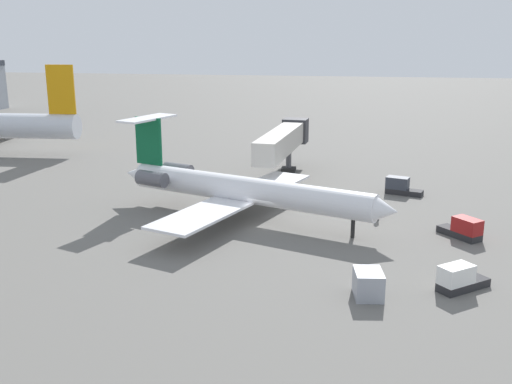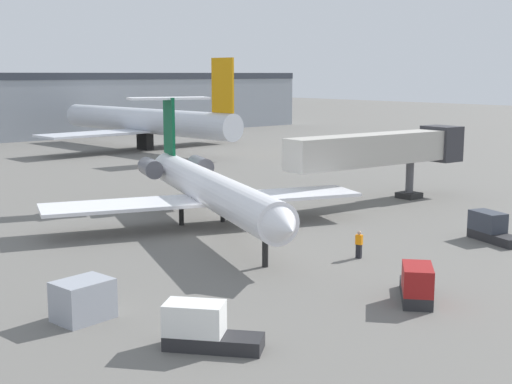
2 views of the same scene
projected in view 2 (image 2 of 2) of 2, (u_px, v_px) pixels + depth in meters
The scene contains 9 objects.
ground_plane at pixel (205, 237), 48.13m from camera, with size 400.00×400.00×0.10m, color #66635E.
regional_jet at pixel (206, 186), 50.75m from camera, with size 23.46×28.55×9.05m.
jet_bridge at pixel (387, 149), 60.35m from camera, with size 18.90×4.61×6.29m.
ground_crew_marshaller at pixel (359, 244), 42.19m from camera, with size 0.36×0.46×1.69m.
baggage_tug_lead at pixel (491, 228), 46.67m from camera, with size 2.54×4.24×1.90m.
baggage_tug_trailing at pixel (203, 328), 28.32m from camera, with size 3.62×3.98×1.90m.
baggage_tug_spare at pixel (417, 285), 34.14m from camera, with size 3.96×3.65×1.90m.
cargo_container_uld at pixel (83, 300), 31.62m from camera, with size 2.70×2.19×1.84m.
parked_airliner_west_mid at pixel (146, 122), 102.30m from camera, with size 32.78×38.81×13.03m.
Camera 2 is at (-27.88, -37.92, 11.03)m, focal length 49.08 mm.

